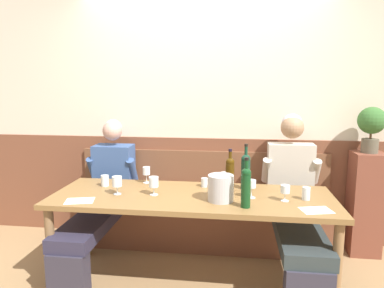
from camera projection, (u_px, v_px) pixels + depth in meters
name	position (u px, v px, depth m)	size (l,w,h in m)	color
room_wall_back	(204.00, 106.00, 3.61)	(6.80, 0.08, 2.80)	beige
wood_wainscot_panel	(203.00, 188.00, 3.70)	(6.80, 0.03, 1.07)	brown
wall_bench	(201.00, 218.00, 3.53)	(2.54, 0.42, 0.94)	brown
dining_table	(192.00, 205.00, 2.81)	(2.24, 0.78, 0.74)	brown
person_right_seat	(103.00, 192.00, 3.26)	(0.49, 1.23, 1.27)	#302D3A
person_center_right_seat	(295.00, 198.00, 3.02)	(0.53, 1.23, 1.35)	#312F3D
ice_bucket	(221.00, 188.00, 2.64)	(0.20, 0.20, 0.20)	#B8B7B9
wine_bottle_amber_mid	(246.00, 170.00, 2.95)	(0.08, 0.08, 0.39)	#143825
wine_bottle_green_tall	(230.00, 173.00, 2.85)	(0.07, 0.07, 0.36)	#412A07
wine_bottle_clear_water	(246.00, 186.00, 2.49)	(0.07, 0.07, 0.37)	#123D1A
wine_glass_near_bucket	(146.00, 172.00, 3.13)	(0.07, 0.07, 0.15)	silver
wine_glass_center_rear	(252.00, 185.00, 2.71)	(0.07, 0.07, 0.14)	silver
wine_glass_mid_left	(154.00, 183.00, 2.79)	(0.08, 0.08, 0.15)	silver
wine_glass_center_front	(285.00, 190.00, 2.64)	(0.07, 0.07, 0.12)	silver
wine_glass_mid_right	(117.00, 182.00, 2.81)	(0.08, 0.08, 0.15)	silver
wine_glass_by_bottle	(224.00, 176.00, 3.05)	(0.07, 0.07, 0.12)	silver
water_tumbler_center	(204.00, 182.00, 3.02)	(0.06, 0.06, 0.08)	silver
water_tumbler_right	(306.00, 193.00, 2.68)	(0.06, 0.06, 0.10)	silver
water_tumbler_left	(105.00, 181.00, 3.05)	(0.07, 0.07, 0.10)	silver
tasting_sheet_left_guest	(80.00, 201.00, 2.66)	(0.21, 0.15, 0.00)	white
tasting_sheet_right_guest	(316.00, 210.00, 2.45)	(0.21, 0.15, 0.00)	white
corner_pedestal	(365.00, 204.00, 3.33)	(0.28, 0.28, 0.99)	brown
potted_plant	(372.00, 124.00, 3.21)	(0.25, 0.25, 0.43)	brown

